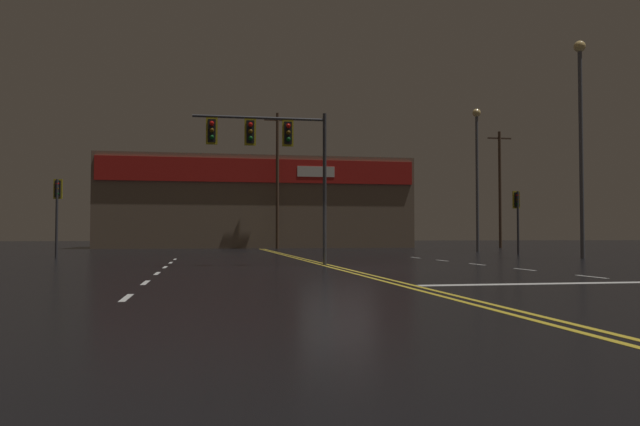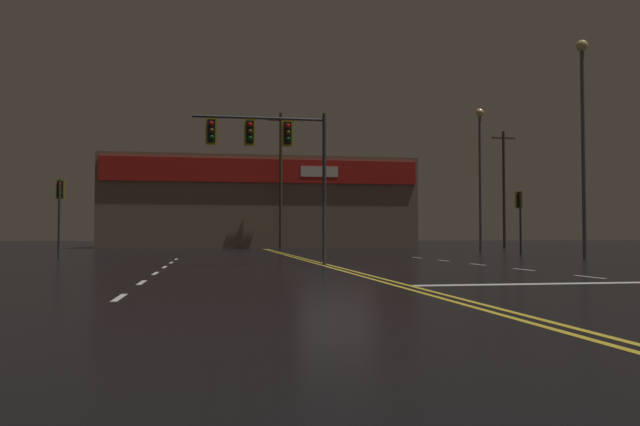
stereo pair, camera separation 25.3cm
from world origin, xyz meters
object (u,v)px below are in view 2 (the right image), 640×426
(traffic_signal_corner_northwest, at_px, (60,200))
(streetlight_median_approach, at_px, (480,160))
(traffic_signal_corner_northeast, at_px, (520,208))
(streetlight_near_left, at_px, (583,121))
(traffic_signal_median, at_px, (268,144))

(traffic_signal_corner_northwest, height_order, streetlight_median_approach, streetlight_median_approach)
(traffic_signal_corner_northeast, height_order, streetlight_near_left, streetlight_near_left)
(traffic_signal_corner_northeast, distance_m, streetlight_median_approach, 7.91)
(traffic_signal_corner_northwest, relative_size, streetlight_median_approach, 0.40)
(traffic_signal_corner_northeast, bearing_deg, streetlight_near_left, -85.21)
(traffic_signal_corner_northeast, xyz_separation_m, streetlight_near_left, (0.46, -5.52, 3.99))
(streetlight_near_left, bearing_deg, streetlight_median_approach, 88.37)
(traffic_signal_corner_northwest, bearing_deg, traffic_signal_median, -45.93)
(traffic_signal_median, height_order, streetlight_median_approach, streetlight_median_approach)
(traffic_signal_corner_northwest, bearing_deg, streetlight_near_left, -12.58)
(traffic_signal_median, distance_m, streetlight_median_approach, 23.24)
(streetlight_near_left, bearing_deg, traffic_signal_corner_northeast, 94.79)
(traffic_signal_median, xyz_separation_m, traffic_signal_corner_northeast, (15.12, 9.80, -1.84))
(traffic_signal_median, distance_m, traffic_signal_corner_northwest, 13.86)
(streetlight_median_approach, bearing_deg, traffic_signal_median, -133.46)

